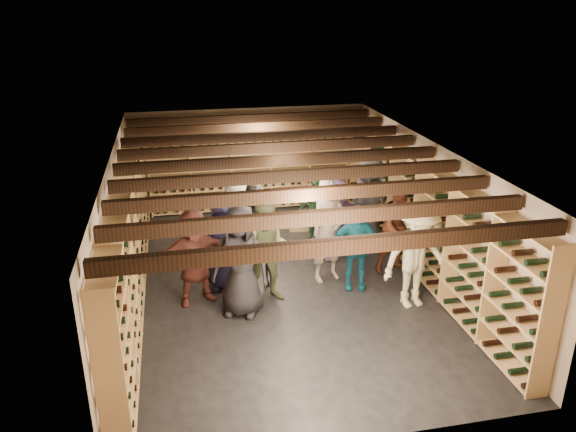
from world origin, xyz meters
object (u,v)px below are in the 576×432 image
(person_0, at_px, (241,261))
(person_5, at_px, (195,256))
(person_1, at_px, (257,236))
(person_10, at_px, (316,212))
(person_2, at_px, (269,251))
(person_6, at_px, (223,246))
(crate_stack_right, at_px, (247,221))
(person_11, at_px, (337,218))
(crate_loose, at_px, (301,225))
(person_12, at_px, (369,201))
(person_3, at_px, (416,256))
(person_4, at_px, (355,247))
(crate_stack_left, at_px, (266,229))
(person_8, at_px, (400,227))
(person_7, at_px, (329,231))
(person_9, at_px, (239,229))

(person_0, xyz_separation_m, person_5, (-0.69, 0.52, -0.10))
(person_1, height_order, person_10, person_1)
(person_2, bearing_deg, person_6, 146.72)
(crate_stack_right, height_order, person_2, person_2)
(person_10, relative_size, person_11, 0.96)
(crate_stack_right, relative_size, crate_loose, 1.36)
(crate_loose, distance_m, person_12, 1.78)
(person_1, distance_m, person_12, 2.81)
(person_3, height_order, person_4, person_3)
(crate_stack_left, bearing_deg, person_0, -107.13)
(crate_stack_left, distance_m, person_1, 2.07)
(person_8, bearing_deg, person_7, 175.84)
(person_3, xyz_separation_m, person_8, (0.22, 1.23, -0.03))
(person_1, bearing_deg, person_5, -162.54)
(person_6, distance_m, person_9, 0.56)
(person_8, xyz_separation_m, person_10, (-1.23, 1.32, -0.10))
(crate_stack_right, relative_size, person_2, 0.38)
(person_6, xyz_separation_m, person_7, (1.87, -0.07, 0.15))
(person_8, distance_m, person_10, 1.81)
(person_10, bearing_deg, person_6, -165.71)
(crate_stack_right, xyz_separation_m, person_0, (-0.51, -3.10, 0.58))
(person_10, bearing_deg, person_5, -164.23)
(person_8, bearing_deg, person_10, 127.51)
(person_0, distance_m, person_3, 2.82)
(crate_loose, bearing_deg, person_6, -129.93)
(crate_loose, bearing_deg, person_10, -85.94)
(person_9, bearing_deg, person_1, -44.66)
(person_7, height_order, person_11, person_7)
(person_0, distance_m, person_4, 2.09)
(person_4, xyz_separation_m, person_10, (-0.25, 1.76, 0.00))
(crate_loose, xyz_separation_m, person_7, (-0.05, -2.36, 0.86))
(crate_loose, height_order, person_4, person_4)
(person_3, distance_m, person_11, 2.20)
(person_2, xyz_separation_m, person_8, (2.52, 0.55, -0.02))
(person_10, bearing_deg, person_4, -100.48)
(person_2, height_order, person_9, person_2)
(crate_loose, relative_size, person_3, 0.28)
(person_7, xyz_separation_m, person_12, (1.21, 1.32, 0.01))
(person_6, bearing_deg, person_9, 55.86)
(crate_stack_right, height_order, person_11, person_11)
(person_0, xyz_separation_m, person_12, (2.87, 2.18, 0.02))
(person_8, distance_m, person_12, 1.30)
(person_2, xyz_separation_m, person_4, (1.53, 0.11, -0.12))
(crate_stack_right, bearing_deg, person_2, -90.06)
(person_3, distance_m, person_12, 2.52)
(person_1, xyz_separation_m, person_2, (0.12, -0.54, -0.05))
(person_8, xyz_separation_m, person_11, (-0.94, 0.85, -0.07))
(crate_stack_right, xyz_separation_m, person_7, (1.16, -2.24, 0.60))
(person_4, xyz_separation_m, person_6, (-2.24, 0.47, 0.02))
(person_4, relative_size, person_9, 0.87)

